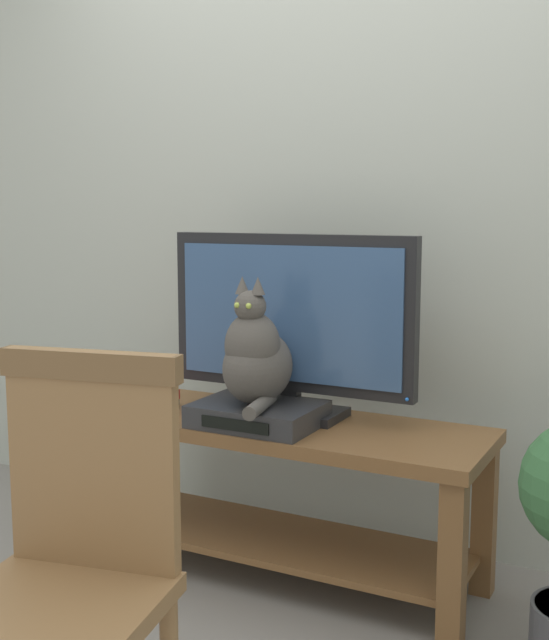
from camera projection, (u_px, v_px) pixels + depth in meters
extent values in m
cube|color=#B7BCB2|center=(351.00, 167.00, 3.02)|extent=(7.00, 0.12, 2.80)
cube|color=brown|center=(281.00, 427.00, 2.71)|extent=(1.38, 0.48, 0.04)
cube|color=brown|center=(96.00, 492.00, 2.87)|extent=(0.07, 0.07, 0.50)
cube|color=brown|center=(452.00, 565.00, 2.29)|extent=(0.07, 0.07, 0.50)
cube|color=brown|center=(159.00, 462.00, 3.21)|extent=(0.07, 0.07, 0.50)
cube|color=brown|center=(484.00, 519.00, 2.63)|extent=(0.07, 0.07, 0.50)
cube|color=brown|center=(281.00, 540.00, 2.77)|extent=(1.28, 0.40, 0.02)
cube|color=black|center=(291.00, 412.00, 2.77)|extent=(0.36, 0.20, 0.03)
cube|color=black|center=(291.00, 398.00, 2.76)|extent=(0.06, 0.04, 0.06)
cube|color=black|center=(291.00, 313.00, 2.72)|extent=(0.88, 0.05, 0.53)
cube|color=#385684|center=(287.00, 314.00, 2.70)|extent=(0.80, 0.01, 0.45)
sphere|color=#2672F2|center=(407.00, 399.00, 2.54)|extent=(0.01, 0.01, 0.01)
cube|color=#2D2D30|center=(258.00, 414.00, 2.65)|extent=(0.40, 0.30, 0.07)
cube|color=black|center=(235.00, 425.00, 2.52)|extent=(0.24, 0.01, 0.04)
ellipsoid|color=#514C47|center=(258.00, 367.00, 2.63)|extent=(0.21, 0.29, 0.24)
ellipsoid|color=#514C47|center=(252.00, 346.00, 2.59)|extent=(0.18, 0.19, 0.22)
sphere|color=#514C47|center=(250.00, 306.00, 2.56)|extent=(0.10, 0.10, 0.10)
cone|color=#514C47|center=(242.00, 285.00, 2.56)|extent=(0.05, 0.05, 0.06)
cone|color=#514C47|center=(258.00, 286.00, 2.53)|extent=(0.05, 0.05, 0.06)
sphere|color=#B2C64C|center=(237.00, 305.00, 2.52)|extent=(0.02, 0.02, 0.02)
sphere|color=#B2C64C|center=(248.00, 306.00, 2.51)|extent=(0.02, 0.02, 0.02)
cylinder|color=#514C47|center=(260.00, 405.00, 2.53)|extent=(0.09, 0.23, 0.04)
cube|color=olive|center=(51.00, 613.00, 1.59)|extent=(0.48, 0.48, 0.04)
cube|color=olive|center=(93.00, 460.00, 1.73)|extent=(0.39, 0.11, 0.47)
cube|color=brown|center=(90.00, 365.00, 1.70)|extent=(0.41, 0.12, 0.06)
cube|color=#2D2D33|center=(148.00, 403.00, 2.88)|extent=(0.20, 0.18, 0.03)
cube|color=#B2332D|center=(145.00, 395.00, 2.87)|extent=(0.21, 0.14, 0.03)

